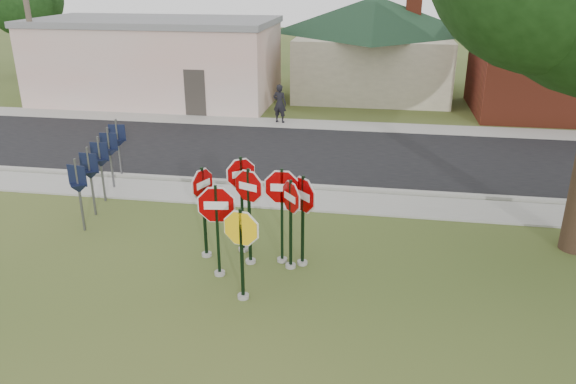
% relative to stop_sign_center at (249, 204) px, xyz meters
% --- Properties ---
extents(ground, '(120.00, 120.00, 0.00)m').
position_rel_stop_sign_center_xyz_m(ground, '(0.24, -1.49, -1.51)').
color(ground, '#354B1C').
rests_on(ground, ground).
extents(sidewalk_near, '(60.00, 1.60, 0.06)m').
position_rel_stop_sign_center_xyz_m(sidewalk_near, '(0.24, 4.01, -1.48)').
color(sidewalk_near, gray).
rests_on(sidewalk_near, ground).
extents(road, '(60.00, 7.00, 0.04)m').
position_rel_stop_sign_center_xyz_m(road, '(0.24, 8.51, -1.49)').
color(road, black).
rests_on(road, ground).
extents(sidewalk_far, '(60.00, 1.60, 0.06)m').
position_rel_stop_sign_center_xyz_m(sidewalk_far, '(0.24, 12.81, -1.48)').
color(sidewalk_far, gray).
rests_on(sidewalk_far, ground).
extents(curb, '(60.00, 0.20, 0.14)m').
position_rel_stop_sign_center_xyz_m(curb, '(0.24, 5.01, -1.44)').
color(curb, gray).
rests_on(curb, ground).
extents(stop_sign_center, '(0.97, 0.42, 2.46)m').
position_rel_stop_sign_center_xyz_m(stop_sign_center, '(0.00, 0.00, 0.00)').
color(stop_sign_center, gray).
rests_on(stop_sign_center, ground).
extents(stop_sign_yellow, '(1.05, 0.24, 2.15)m').
position_rel_stop_sign_center_xyz_m(stop_sign_yellow, '(0.19, -1.53, -0.23)').
color(stop_sign_yellow, gray).
rests_on(stop_sign_yellow, ground).
extents(stop_sign_left, '(1.15, 0.24, 2.29)m').
position_rel_stop_sign_center_xyz_m(stop_sign_left, '(-0.57, -0.66, -0.11)').
color(stop_sign_left, gray).
rests_on(stop_sign_left, ground).
extents(stop_sign_right, '(0.66, 0.78, 2.27)m').
position_rel_stop_sign_center_xyz_m(stop_sign_right, '(0.97, -0.06, -0.14)').
color(stop_sign_right, gray).
rests_on(stop_sign_right, ground).
extents(stop_sign_back_right, '(1.11, 0.24, 2.44)m').
position_rel_stop_sign_center_xyz_m(stop_sign_back_right, '(0.73, 0.19, -0.00)').
color(stop_sign_back_right, gray).
rests_on(stop_sign_back_right, ground).
extents(stop_sign_back_left, '(0.82, 0.61, 2.53)m').
position_rel_stop_sign_center_xyz_m(stop_sign_back_left, '(-0.31, 0.57, 0.04)').
color(stop_sign_back_left, gray).
rests_on(stop_sign_back_left, ground).
extents(stop_sign_far_right, '(0.84, 0.81, 2.33)m').
position_rel_stop_sign_center_xyz_m(stop_sign_far_right, '(1.22, 0.13, -0.08)').
color(stop_sign_far_right, gray).
rests_on(stop_sign_far_right, ground).
extents(stop_sign_far_left, '(0.39, 0.93, 2.36)m').
position_rel_stop_sign_center_xyz_m(stop_sign_far_left, '(-1.13, 0.16, -0.08)').
color(stop_sign_far_left, gray).
rests_on(stop_sign_far_left, ground).
extents(route_sign_row, '(1.43, 4.63, 2.00)m').
position_rel_stop_sign_center_xyz_m(route_sign_row, '(-5.16, 3.01, -0.29)').
color(route_sign_row, '#59595E').
rests_on(route_sign_row, ground).
extents(building_stucco, '(12.20, 6.20, 4.20)m').
position_rel_stop_sign_center_xyz_m(building_stucco, '(-8.75, 16.51, 0.64)').
color(building_stucco, beige).
rests_on(building_stucco, ground).
extents(building_house, '(11.60, 11.60, 6.20)m').
position_rel_stop_sign_center_xyz_m(building_house, '(2.25, 20.51, 2.14)').
color(building_house, beige).
rests_on(building_house, ground).
extents(utility_pole_near, '(2.20, 0.26, 9.50)m').
position_rel_stop_sign_center_xyz_m(utility_pole_near, '(-13.76, 13.71, 3.46)').
color(utility_pole_near, '#4D4233').
rests_on(utility_pole_near, ground).
extents(pedestrian, '(0.70, 0.54, 1.71)m').
position_rel_stop_sign_center_xyz_m(pedestrian, '(-1.63, 12.91, -0.59)').
color(pedestrian, black).
rests_on(pedestrian, sidewalk_far).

